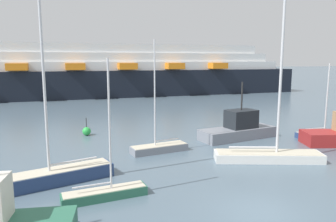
{
  "coord_description": "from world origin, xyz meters",
  "views": [
    {
      "loc": [
        -7.87,
        -12.04,
        6.89
      ],
      "look_at": [
        0.0,
        14.5,
        2.51
      ],
      "focal_mm": 34.36,
      "sensor_mm": 36.0,
      "label": 1
    }
  ],
  "objects_px": {
    "fishing_boat_1": "(239,129)",
    "sailboat_5": "(321,133)",
    "channel_buoy_1": "(87,131)",
    "cruise_ship": "(73,72)",
    "sailboat_1": "(105,192)",
    "sailboat_2": "(58,173)",
    "sailboat_6": "(159,147)",
    "sailboat_3": "(268,153)"
  },
  "relations": [
    {
      "from": "channel_buoy_1",
      "to": "sailboat_5",
      "type": "bearing_deg",
      "value": -18.49
    },
    {
      "from": "fishing_boat_1",
      "to": "sailboat_1",
      "type": "bearing_deg",
      "value": -154.47
    },
    {
      "from": "sailboat_6",
      "to": "channel_buoy_1",
      "type": "bearing_deg",
      "value": -64.53
    },
    {
      "from": "sailboat_5",
      "to": "cruise_ship",
      "type": "relative_size",
      "value": 0.07
    },
    {
      "from": "sailboat_3",
      "to": "fishing_boat_1",
      "type": "height_order",
      "value": "sailboat_3"
    },
    {
      "from": "sailboat_6",
      "to": "fishing_boat_1",
      "type": "distance_m",
      "value": 8.2
    },
    {
      "from": "sailboat_6",
      "to": "fishing_boat_1",
      "type": "xyz_separation_m",
      "value": [
        7.89,
        2.17,
        0.49
      ]
    },
    {
      "from": "sailboat_5",
      "to": "fishing_boat_1",
      "type": "bearing_deg",
      "value": 165.5
    },
    {
      "from": "sailboat_3",
      "to": "sailboat_6",
      "type": "height_order",
      "value": "sailboat_3"
    },
    {
      "from": "sailboat_2",
      "to": "fishing_boat_1",
      "type": "bearing_deg",
      "value": -173.2
    },
    {
      "from": "sailboat_2",
      "to": "fishing_boat_1",
      "type": "height_order",
      "value": "sailboat_2"
    },
    {
      "from": "sailboat_6",
      "to": "channel_buoy_1",
      "type": "relative_size",
      "value": 5.09
    },
    {
      "from": "sailboat_1",
      "to": "sailboat_3",
      "type": "bearing_deg",
      "value": 7.63
    },
    {
      "from": "sailboat_2",
      "to": "channel_buoy_1",
      "type": "xyz_separation_m",
      "value": [
        2.05,
        11.57,
        -0.21
      ]
    },
    {
      "from": "sailboat_3",
      "to": "fishing_boat_1",
      "type": "bearing_deg",
      "value": 97.16
    },
    {
      "from": "sailboat_2",
      "to": "channel_buoy_1",
      "type": "relative_size",
      "value": 7.23
    },
    {
      "from": "sailboat_1",
      "to": "sailboat_5",
      "type": "xyz_separation_m",
      "value": [
        20.02,
        7.68,
        -0.02
      ]
    },
    {
      "from": "sailboat_5",
      "to": "channel_buoy_1",
      "type": "xyz_separation_m",
      "value": [
        -20.29,
        6.78,
        0.04
      ]
    },
    {
      "from": "sailboat_1",
      "to": "cruise_ship",
      "type": "bearing_deg",
      "value": 84.19
    },
    {
      "from": "sailboat_2",
      "to": "channel_buoy_1",
      "type": "bearing_deg",
      "value": -116.85
    },
    {
      "from": "sailboat_3",
      "to": "fishing_boat_1",
      "type": "relative_size",
      "value": 1.66
    },
    {
      "from": "channel_buoy_1",
      "to": "cruise_ship",
      "type": "height_order",
      "value": "cruise_ship"
    },
    {
      "from": "fishing_boat_1",
      "to": "sailboat_5",
      "type": "bearing_deg",
      "value": -24.61
    },
    {
      "from": "sailboat_5",
      "to": "channel_buoy_1",
      "type": "bearing_deg",
      "value": 160.43
    },
    {
      "from": "sailboat_3",
      "to": "channel_buoy_1",
      "type": "relative_size",
      "value": 7.42
    },
    {
      "from": "sailboat_5",
      "to": "cruise_ship",
      "type": "bearing_deg",
      "value": 116.1
    },
    {
      "from": "sailboat_1",
      "to": "sailboat_2",
      "type": "bearing_deg",
      "value": 121.53
    },
    {
      "from": "sailboat_1",
      "to": "cruise_ship",
      "type": "distance_m",
      "value": 49.16
    },
    {
      "from": "sailboat_2",
      "to": "sailboat_3",
      "type": "relative_size",
      "value": 0.97
    },
    {
      "from": "sailboat_2",
      "to": "sailboat_3",
      "type": "xyz_separation_m",
      "value": [
        13.75,
        0.13,
        -0.01
      ]
    },
    {
      "from": "sailboat_1",
      "to": "cruise_ship",
      "type": "height_order",
      "value": "cruise_ship"
    },
    {
      "from": "channel_buoy_1",
      "to": "sailboat_1",
      "type": "bearing_deg",
      "value": -88.93
    },
    {
      "from": "fishing_boat_1",
      "to": "sailboat_6",
      "type": "bearing_deg",
      "value": -175.8
    },
    {
      "from": "sailboat_1",
      "to": "cruise_ship",
      "type": "relative_size",
      "value": 0.08
    },
    {
      "from": "sailboat_5",
      "to": "channel_buoy_1",
      "type": "height_order",
      "value": "sailboat_5"
    },
    {
      "from": "sailboat_1",
      "to": "sailboat_3",
      "type": "distance_m",
      "value": 11.83
    },
    {
      "from": "sailboat_6",
      "to": "cruise_ship",
      "type": "relative_size",
      "value": 0.09
    },
    {
      "from": "sailboat_5",
      "to": "sailboat_6",
      "type": "distance_m",
      "value": 15.26
    },
    {
      "from": "fishing_boat_1",
      "to": "cruise_ship",
      "type": "relative_size",
      "value": 0.08
    },
    {
      "from": "sailboat_2",
      "to": "sailboat_3",
      "type": "distance_m",
      "value": 13.75
    },
    {
      "from": "sailboat_5",
      "to": "cruise_ship",
      "type": "xyz_separation_m",
      "value": [
        -21.2,
        41.29,
        4.23
      ]
    },
    {
      "from": "sailboat_2",
      "to": "sailboat_6",
      "type": "relative_size",
      "value": 1.42
    }
  ]
}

